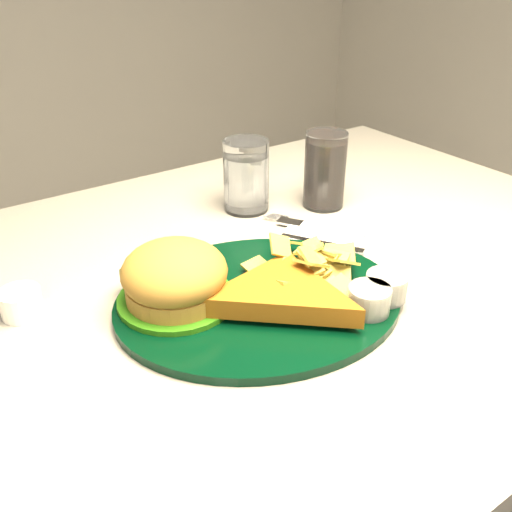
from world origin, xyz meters
The scene contains 6 objects.
table centered at (0.00, 0.00, 0.38)m, with size 1.20×0.80×0.75m, color gray, non-canonical shape.
dinner_plate centered at (-0.03, -0.06, 0.79)m, with size 0.35×0.29×0.08m, color black, non-canonical shape.
water_glass centered at (0.11, 0.17, 0.81)m, with size 0.07×0.07×0.11m, color white.
cola_glass centered at (0.23, 0.11, 0.81)m, with size 0.07×0.07×0.12m, color black.
fork_napkin centered at (0.13, 0.01, 0.76)m, with size 0.12×0.16×0.01m, color silver, non-canonical shape.
ramekin centered at (-0.27, 0.08, 0.77)m, with size 0.05×0.05×0.03m, color white.
Camera 1 is at (-0.36, -0.53, 1.14)m, focal length 40.00 mm.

